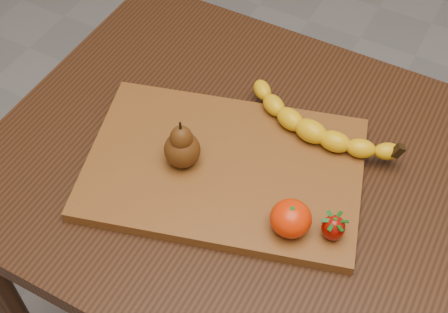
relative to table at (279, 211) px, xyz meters
The scene contains 6 objects.
table is the anchor object (origin of this frame).
cutting_board 0.15m from the table, 159.31° to the right, with size 0.45×0.30×0.02m, color brown.
banana 0.16m from the table, 83.78° to the left, with size 0.25×0.06×0.04m, color #DFAB0A, non-canonical shape.
pear 0.23m from the table, 158.36° to the right, with size 0.06×0.06×0.09m, color #4A270B, non-canonical shape.
mandarin 0.18m from the table, 61.35° to the right, with size 0.06×0.06×0.05m, color red.
strawberry 0.20m from the table, 34.61° to the right, with size 0.04×0.04×0.04m, color #880A03, non-canonical shape.
Camera 1 is at (0.21, -0.60, 1.58)m, focal length 50.00 mm.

